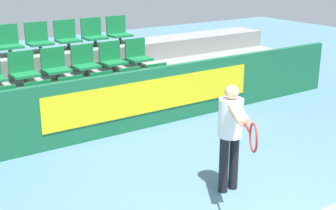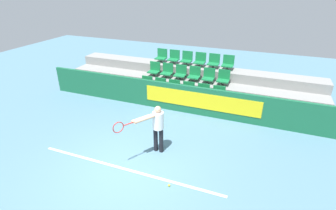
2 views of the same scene
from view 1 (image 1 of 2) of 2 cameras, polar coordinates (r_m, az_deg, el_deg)
barrier_wall at (r=8.45m, az=-7.51°, el=-0.15°), size 11.65×0.14×1.14m
bleacher_tier_front at (r=8.99m, az=-9.06°, el=-1.58°), size 11.25×0.86×0.41m
bleacher_tier_middle at (r=9.68m, az=-11.31°, el=0.96°), size 11.25×0.86×0.81m
bleacher_tier_back at (r=10.40m, az=-13.27°, el=3.15°), size 11.25×0.86×1.22m
stadium_chair_0 at (r=8.46m, az=-19.24°, el=-0.23°), size 0.49×0.41×0.61m
stadium_chair_1 at (r=8.62m, az=-15.23°, el=0.49°), size 0.49×0.41×0.61m
stadium_chair_2 at (r=8.83m, az=-11.39°, el=1.18°), size 0.49×0.41×0.61m
stadium_chair_3 at (r=9.08m, az=-7.74°, el=1.83°), size 0.49×0.41×0.61m
stadium_chair_4 at (r=9.37m, az=-4.30°, el=2.43°), size 0.49×0.41×0.61m
stadium_chair_5 at (r=9.69m, az=-1.07°, el=2.99°), size 0.49×0.41×0.61m
stadium_chair_7 at (r=9.32m, az=-17.21°, el=4.16°), size 0.49×0.41×0.61m
stadium_chair_8 at (r=9.51m, az=-13.60°, el=4.73°), size 0.49×0.41×0.61m
stadium_chair_9 at (r=9.74m, az=-10.13°, el=5.26°), size 0.49×0.41×0.61m
stadium_chair_10 at (r=10.01m, az=-6.84°, el=5.74°), size 0.49×0.41×0.61m
stadium_chair_11 at (r=10.31m, az=-3.72°, el=6.17°), size 0.49×0.41×0.61m
stadium_chair_13 at (r=10.05m, az=-18.93°, el=7.31°), size 0.49×0.41×0.61m
stadium_chair_14 at (r=10.23m, az=-15.52°, el=7.79°), size 0.49×0.41×0.61m
stadium_chair_15 at (r=10.45m, az=-12.23°, el=8.23°), size 0.49×0.41×0.61m
stadium_chair_16 at (r=10.70m, az=-9.08°, el=8.62°), size 0.49×0.41×0.61m
stadium_chair_17 at (r=10.98m, az=-6.08°, el=8.97°), size 0.49×0.41×0.61m
tennis_player at (r=6.28m, az=7.74°, el=-2.83°), size 0.92×1.40×1.53m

